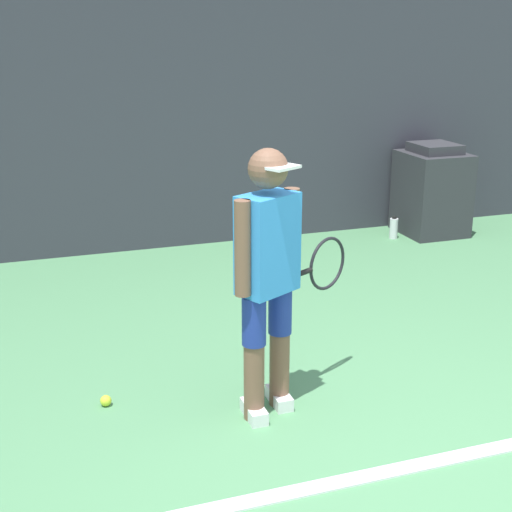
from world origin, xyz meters
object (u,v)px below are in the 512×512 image
Objects in this scene: tennis_player at (269,273)px; covered_chair at (432,191)px; tennis_ball at (106,401)px; water_bottle at (394,228)px.

tennis_player is 1.59× the size of covered_chair.
water_bottle reaches higher than tennis_ball.
tennis_player is 4.28m from covered_chair.
covered_chair is 0.61m from water_bottle.
water_bottle is (3.42, 2.61, 0.08)m from tennis_ball.
covered_chair is (2.98, 3.04, -0.40)m from tennis_player.
water_bottle is at bearing -171.66° from covered_chair.
tennis_player is at bearing -130.12° from water_bottle.
tennis_player reaches higher than water_bottle.
tennis_ball is 0.28× the size of water_bottle.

